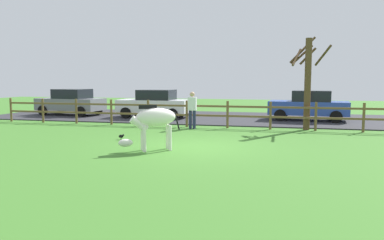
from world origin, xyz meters
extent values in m
plane|color=#3D7528|center=(0.00, 0.00, 0.00)|extent=(60.00, 60.00, 0.00)
cube|color=#2D2D33|center=(0.00, 9.30, 0.03)|extent=(28.00, 7.40, 0.05)
cylinder|color=brown|center=(-11.00, 5.00, 0.61)|extent=(0.11, 0.11, 1.22)
cylinder|color=brown|center=(-9.11, 5.00, 0.61)|extent=(0.11, 0.11, 1.22)
cylinder|color=brown|center=(-7.22, 5.00, 0.61)|extent=(0.11, 0.11, 1.22)
cylinder|color=brown|center=(-5.33, 5.00, 0.61)|extent=(0.11, 0.11, 1.22)
cylinder|color=brown|center=(-3.44, 5.00, 0.61)|extent=(0.11, 0.11, 1.22)
cylinder|color=brown|center=(-1.55, 5.00, 0.61)|extent=(0.11, 0.11, 1.22)
cylinder|color=brown|center=(0.34, 5.00, 0.61)|extent=(0.11, 0.11, 1.22)
cylinder|color=brown|center=(2.23, 5.00, 0.61)|extent=(0.11, 0.11, 1.22)
cylinder|color=brown|center=(4.12, 5.00, 0.61)|extent=(0.11, 0.11, 1.22)
cylinder|color=brown|center=(6.01, 5.00, 0.61)|extent=(0.11, 0.11, 1.22)
cube|color=brown|center=(-0.60, 5.00, 0.55)|extent=(20.79, 0.06, 0.09)
cube|color=brown|center=(-0.60, 5.00, 0.98)|extent=(20.79, 0.06, 0.09)
cylinder|color=#513A23|center=(3.76, 5.25, 1.97)|extent=(0.28, 0.28, 3.93)
cylinder|color=#513A23|center=(3.75, 5.57, 3.19)|extent=(0.71, 0.12, 0.75)
cylinder|color=#513A23|center=(3.28, 5.42, 3.14)|extent=(0.45, 1.05, 0.81)
cylinder|color=#513A23|center=(4.36, 5.49, 3.20)|extent=(0.59, 1.29, 0.83)
cylinder|color=#513A23|center=(3.53, 5.77, 3.47)|extent=(1.14, 0.57, 1.18)
cylinder|color=#513A23|center=(3.52, 5.67, 3.26)|extent=(0.95, 0.60, 0.88)
ellipsoid|color=white|center=(-1.01, -0.85, 1.03)|extent=(1.30, 1.07, 0.56)
cylinder|color=white|center=(-1.27, -1.18, 0.39)|extent=(0.11, 0.11, 0.78)
cylinder|color=white|center=(-1.42, -0.94, 0.39)|extent=(0.11, 0.11, 0.78)
cylinder|color=white|center=(-0.60, -0.75, 0.39)|extent=(0.11, 0.11, 0.78)
cylinder|color=white|center=(-0.75, -0.51, 0.39)|extent=(0.11, 0.11, 0.78)
cylinder|color=white|center=(-1.45, -1.13, 0.84)|extent=(0.62, 0.52, 0.51)
ellipsoid|color=white|center=(-1.81, -1.36, 0.28)|extent=(0.48, 0.41, 0.24)
cube|color=black|center=(-1.22, -0.98, 1.35)|extent=(0.49, 0.33, 0.12)
cylinder|color=black|center=(-0.45, -0.49, 0.88)|extent=(0.19, 0.14, 0.54)
cylinder|color=black|center=(-2.95, 0.85, 0.03)|extent=(0.01, 0.01, 0.06)
cylinder|color=black|center=(-2.95, 0.81, 0.03)|extent=(0.01, 0.01, 0.06)
ellipsoid|color=black|center=(-2.95, 0.83, 0.12)|extent=(0.18, 0.10, 0.12)
sphere|color=black|center=(-2.86, 0.83, 0.17)|extent=(0.07, 0.07, 0.07)
cube|color=slate|center=(-9.74, 8.60, 0.70)|extent=(4.16, 2.11, 0.70)
cube|color=black|center=(-9.59, 8.59, 1.33)|extent=(2.05, 1.75, 0.56)
cylinder|color=black|center=(-11.17, 7.90, 0.35)|extent=(0.62, 0.24, 0.60)
cylinder|color=black|center=(-11.00, 9.59, 0.35)|extent=(0.62, 0.24, 0.60)
cylinder|color=black|center=(-8.49, 7.62, 0.35)|extent=(0.62, 0.24, 0.60)
cylinder|color=black|center=(-8.31, 9.31, 0.35)|extent=(0.62, 0.24, 0.60)
cube|color=#2D4CAD|center=(4.03, 8.84, 0.70)|extent=(4.14, 2.06, 0.70)
cube|color=black|center=(4.18, 8.83, 1.33)|extent=(2.04, 1.73, 0.56)
cylinder|color=black|center=(2.61, 8.12, 0.35)|extent=(0.61, 0.23, 0.60)
cylinder|color=black|center=(2.77, 9.81, 0.35)|extent=(0.61, 0.23, 0.60)
cylinder|color=black|center=(5.30, 7.87, 0.35)|extent=(0.61, 0.23, 0.60)
cylinder|color=black|center=(5.46, 9.56, 0.35)|extent=(0.61, 0.23, 0.60)
cube|color=white|center=(-4.31, 8.32, 0.70)|extent=(4.03, 1.77, 0.70)
cube|color=black|center=(-4.16, 8.32, 1.33)|extent=(1.93, 1.60, 0.56)
cylinder|color=black|center=(-5.68, 7.49, 0.35)|extent=(0.60, 0.19, 0.60)
cylinder|color=black|center=(-5.64, 9.19, 0.35)|extent=(0.60, 0.19, 0.60)
cylinder|color=black|center=(-2.98, 7.44, 0.35)|extent=(0.60, 0.19, 0.60)
cylinder|color=black|center=(-2.94, 9.14, 0.35)|extent=(0.60, 0.19, 0.60)
cylinder|color=#232847|center=(-1.24, 4.43, 0.41)|extent=(0.14, 0.14, 0.82)
cylinder|color=#232847|center=(-1.06, 4.43, 0.41)|extent=(0.14, 0.14, 0.82)
cube|color=silver|center=(-1.15, 4.43, 1.11)|extent=(0.36, 0.22, 0.58)
sphere|color=tan|center=(-1.15, 4.43, 1.53)|extent=(0.22, 0.22, 0.22)
camera|label=1|loc=(2.80, -11.77, 2.18)|focal=35.35mm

